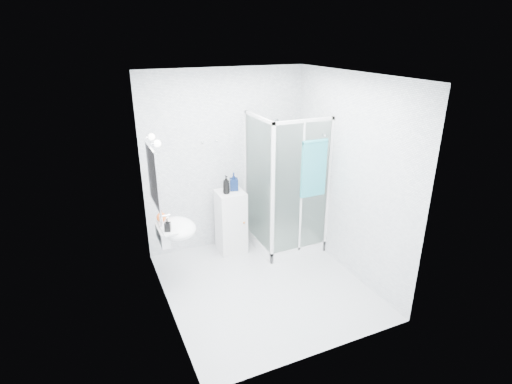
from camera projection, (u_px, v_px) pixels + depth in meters
name	position (u px, v px, depth m)	size (l,w,h in m)	color
room	(264.00, 191.00, 4.65)	(2.40, 2.60, 2.60)	white
shower_enclosure	(283.00, 220.00, 5.87)	(0.90, 0.95, 2.00)	white
wall_basin	(175.00, 229.00, 4.84)	(0.46, 0.56, 0.35)	white
mirror	(153.00, 177.00, 4.51)	(0.02, 0.60, 0.70)	white
vanity_lights	(154.00, 140.00, 4.37)	(0.10, 0.40, 0.08)	silver
wall_hooks	(209.00, 142.00, 5.50)	(0.23, 0.06, 0.03)	silver
storage_cabinet	(231.00, 222.00, 5.79)	(0.39, 0.41, 0.93)	silver
hand_towel	(314.00, 167.00, 5.28)	(0.37, 0.05, 0.78)	teal
shampoo_bottle_a	(226.00, 185.00, 5.52)	(0.10, 0.10, 0.26)	black
shampoo_bottle_b	(234.00, 182.00, 5.64)	(0.12, 0.12, 0.26)	#0B1D47
soap_dispenser_orange	(161.00, 215.00, 4.87)	(0.12, 0.12, 0.15)	#E65A1B
soap_dispenser_black	(168.00, 225.00, 4.63)	(0.07, 0.07, 0.16)	black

